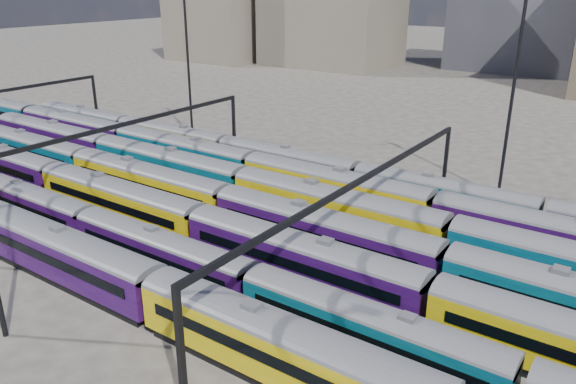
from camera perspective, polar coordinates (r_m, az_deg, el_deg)
The scene contains 11 objects.
ground at distance 52.61m, azimuth -2.77°, elevation -4.79°, with size 500.00×500.00×0.00m, color #443E39.
rake_1 at distance 53.30m, azimuth -19.63°, elevation -2.88°, with size 111.19×2.71×4.55m.
rake_2 at distance 57.28m, azimuth -16.77°, elevation -0.52°, with size 148.41×3.10×5.22m.
rake_3 at distance 53.96m, azimuth -6.36°, elevation -0.98°, with size 129.60×3.16×5.33m.
rake_4 at distance 48.62m, azimuth 16.13°, elevation -4.15°, with size 132.59×3.23×5.45m.
rake_5 at distance 58.21m, azimuth 4.67°, elevation 0.75°, with size 151.67×3.17×5.34m.
rake_6 at distance 67.22m, azimuth -0.22°, elevation 3.30°, with size 96.23×2.82×4.74m.
gantry_1 at distance 63.84m, azimuth -17.32°, elevation 5.42°, with size 0.35×40.35×8.03m.
gantry_2 at distance 44.95m, azimuth 7.24°, elevation -0.10°, with size 0.35×40.35×8.03m.
mast_1 at distance 84.33m, azimuth -10.23°, elevation 14.54°, with size 1.40×0.50×25.60m.
mast_3 at distance 63.61m, azimuth 22.16°, elevation 11.42°, with size 1.40×0.50×25.60m.
Camera 1 is at (29.24, -37.38, 22.70)m, focal length 35.00 mm.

